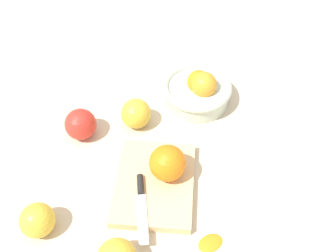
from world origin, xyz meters
The scene contains 9 objects.
ground_plane centered at (0.00, 0.00, 0.00)m, with size 2.40×2.40×0.00m, color beige.
bowl centered at (-0.19, 0.14, 0.04)m, with size 0.18×0.18×0.10m.
cutting_board centered at (0.06, 0.02, 0.01)m, with size 0.21×0.17×0.02m, color #DBB77F.
orange_on_board centered at (0.05, 0.04, 0.06)m, with size 0.08×0.08×0.08m, color orange.
knife centered at (0.11, -0.01, 0.03)m, with size 0.16×0.02×0.01m.
apple_front_left centered at (-0.10, -0.15, 0.04)m, with size 0.08×0.08×0.08m, color red.
apple_front_right_2 centered at (0.15, -0.22, 0.03)m, with size 0.07×0.07×0.07m, color gold.
apple_mid_left centered at (-0.12, -0.02, 0.04)m, with size 0.07×0.07×0.07m, color gold.
citrus_peel centered at (0.20, 0.12, 0.00)m, with size 0.05×0.04×0.01m, color orange.
Camera 1 is at (0.52, 0.01, 0.71)m, focal length 40.58 mm.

